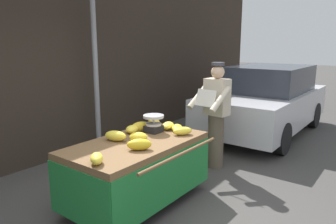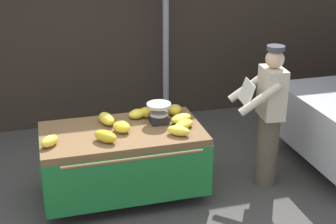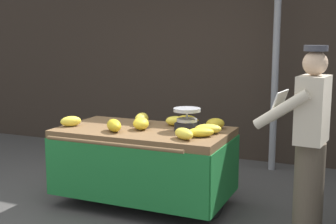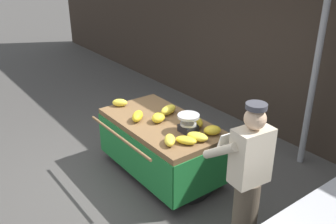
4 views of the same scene
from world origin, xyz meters
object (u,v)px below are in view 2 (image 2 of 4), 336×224
weighing_scale (159,113)px  banana_bunch_1 (122,127)px  banana_bunch_3 (105,136)px  banana_bunch_4 (150,112)px  banana_bunch_7 (175,110)px  banana_bunch_6 (181,118)px  banana_bunch_2 (184,124)px  banana_bunch_8 (50,141)px  banana_cart (123,148)px  street_pole (166,16)px  banana_bunch_0 (137,114)px  banana_bunch_5 (107,119)px  banana_bunch_9 (179,131)px  vendor_person (268,117)px

weighing_scale → banana_bunch_1: weighing_scale is taller
banana_bunch_3 → banana_bunch_4: size_ratio=0.99×
banana_bunch_4 → banana_bunch_7: size_ratio=1.26×
banana_bunch_1 → banana_bunch_6: bearing=6.6°
banana_bunch_4 → banana_bunch_6: bearing=-37.7°
banana_bunch_2 → banana_bunch_1: bearing=173.1°
banana_bunch_6 → banana_bunch_8: bearing=-171.3°
banana_cart → banana_bunch_7: banana_bunch_7 is taller
street_pole → banana_bunch_6: 2.03m
banana_bunch_0 → banana_bunch_5: 0.38m
banana_bunch_9 → banana_bunch_7: bearing=78.0°
banana_cart → banana_bunch_9: 0.70m
banana_bunch_0 → banana_bunch_3: banana_bunch_3 is taller
banana_bunch_3 → banana_bunch_7: size_ratio=1.25×
banana_bunch_6 → banana_bunch_2: bearing=-96.0°
banana_bunch_0 → banana_bunch_7: (0.45, -0.01, 0.00)m
banana_bunch_5 → banana_bunch_6: bearing=-12.4°
weighing_scale → banana_bunch_8: weighing_scale is taller
banana_bunch_1 → banana_bunch_7: (0.70, 0.33, -0.01)m
banana_bunch_4 → banana_bunch_8: size_ratio=1.25×
banana_bunch_4 → banana_bunch_9: size_ratio=1.09×
banana_bunch_6 → vendor_person: size_ratio=0.16×
banana_bunch_3 → banana_bunch_8: banana_bunch_3 is taller
banana_cart → banana_bunch_9: (0.57, -0.29, 0.28)m
street_pole → banana_bunch_1: street_pole is taller
banana_bunch_4 → banana_bunch_5: (-0.52, -0.06, -0.00)m
weighing_scale → banana_bunch_2: (0.23, -0.22, -0.07)m
banana_bunch_5 → banana_bunch_6: size_ratio=1.05×
banana_cart → banana_bunch_8: bearing=-166.6°
banana_bunch_4 → street_pole: bearing=68.6°
banana_bunch_0 → banana_bunch_7: 0.45m
banana_bunch_3 → banana_bunch_9: size_ratio=1.08×
banana_bunch_1 → banana_bunch_3: 0.29m
banana_cart → banana_bunch_4: (0.38, 0.28, 0.29)m
banana_cart → banana_bunch_5: (-0.13, 0.22, 0.29)m
banana_bunch_4 → banana_bunch_7: bearing=2.1°
banana_bunch_4 → banana_bunch_6: 0.39m
banana_bunch_8 → banana_bunch_9: banana_bunch_8 is taller
banana_bunch_4 → vendor_person: bearing=-19.0°
banana_bunch_3 → vendor_person: size_ratio=0.16×
banana_bunch_1 → banana_bunch_7: bearing=25.4°
banana_bunch_5 → banana_bunch_4: bearing=6.3°
banana_bunch_4 → banana_bunch_7: (0.31, 0.01, -0.01)m
banana_bunch_2 → banana_bunch_9: size_ratio=1.02×
banana_bunch_9 → banana_bunch_8: bearing=175.7°
street_pole → banana_bunch_2: (-0.33, -2.00, -0.81)m
weighing_scale → banana_bunch_7: size_ratio=1.26×
banana_bunch_4 → weighing_scale: bearing=-70.6°
weighing_scale → banana_bunch_3: weighing_scale is taller
banana_bunch_0 → banana_bunch_1: size_ratio=0.97×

